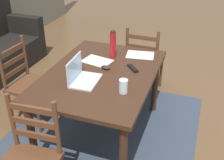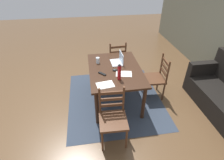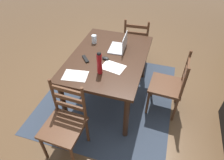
% 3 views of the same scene
% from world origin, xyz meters
% --- Properties ---
extents(ground_plane, '(14.00, 14.00, 0.00)m').
position_xyz_m(ground_plane, '(0.00, 0.00, 0.00)').
color(ground_plane, brown).
extents(area_rug, '(2.17, 1.99, 0.01)m').
position_xyz_m(area_rug, '(0.00, 0.00, 0.00)').
color(area_rug, '#333D4C').
rests_on(area_rug, ground).
extents(dining_table, '(1.44, 1.02, 0.77)m').
position_xyz_m(dining_table, '(0.00, 0.00, 0.68)').
color(dining_table, '#382114').
rests_on(dining_table, ground).
extents(chair_right_near, '(0.46, 0.46, 0.95)m').
position_xyz_m(chair_right_near, '(1.01, -0.20, 0.46)').
color(chair_right_near, '#56331E').
rests_on(chair_right_near, ground).
extents(chair_far_head, '(0.46, 0.46, 0.95)m').
position_xyz_m(chair_far_head, '(0.00, 0.88, 0.46)').
color(chair_far_head, '#56331E').
rests_on(chair_far_head, ground).
extents(laptop, '(0.33, 0.24, 0.23)m').
position_xyz_m(laptop, '(-0.22, 0.11, 0.83)').
color(laptop, silver).
rests_on(laptop, dining_table).
extents(water_bottle, '(0.06, 0.06, 0.30)m').
position_xyz_m(water_bottle, '(0.38, 0.01, 0.93)').
color(water_bottle, '#A81419').
rests_on(water_bottle, dining_table).
extents(drinking_glass, '(0.08, 0.08, 0.12)m').
position_xyz_m(drinking_glass, '(-0.28, -0.31, 0.83)').
color(drinking_glass, silver).
rests_on(drinking_glass, dining_table).
extents(computer_mouse, '(0.08, 0.11, 0.03)m').
position_xyz_m(computer_mouse, '(0.08, -0.01, 0.79)').
color(computer_mouse, black).
rests_on(computer_mouse, dining_table).
extents(tv_remote, '(0.16, 0.15, 0.02)m').
position_xyz_m(tv_remote, '(0.16, -0.27, 0.78)').
color(tv_remote, black).
rests_on(tv_remote, dining_table).
extents(paper_stack_left, '(0.27, 0.33, 0.00)m').
position_xyz_m(paper_stack_left, '(0.22, 0.13, 0.77)').
color(paper_stack_left, white).
rests_on(paper_stack_left, dining_table).
extents(paper_stack_right, '(0.25, 0.32, 0.00)m').
position_xyz_m(paper_stack_right, '(0.52, -0.26, 0.77)').
color(paper_stack_right, white).
rests_on(paper_stack_right, dining_table).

